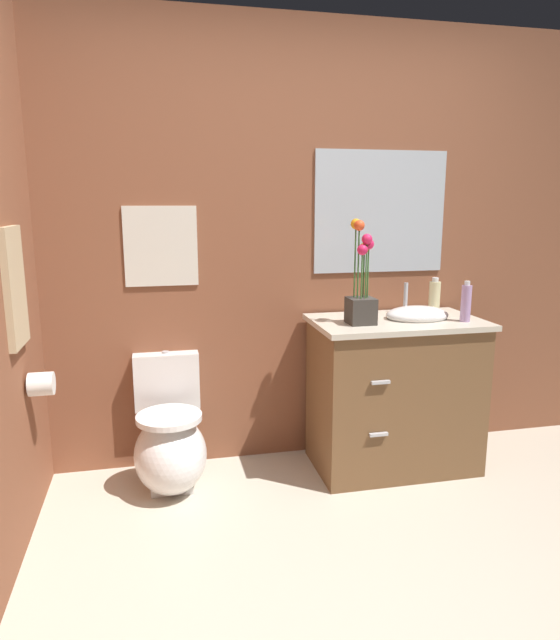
{
  "coord_description": "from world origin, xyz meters",
  "views": [
    {
      "loc": [
        -0.82,
        -1.62,
        1.51
      ],
      "look_at": [
        -0.19,
        1.2,
        0.91
      ],
      "focal_mm": 31.82,
      "sensor_mm": 36.0,
      "label": 1
    }
  ],
  "objects_px": {
    "wall_poster": "(161,246)",
    "toilet_paper_roll": "(41,384)",
    "wall_mirror": "(380,212)",
    "hanging_towel": "(15,287)",
    "vanity_cabinet": "(394,392)",
    "soap_bottle": "(434,297)",
    "flower_vase": "(361,290)",
    "toilet": "(170,443)",
    "lotion_bottle": "(466,303)"
  },
  "relations": [
    {
      "from": "flower_vase",
      "to": "wall_poster",
      "type": "bearing_deg",
      "value": 161.11
    },
    {
      "from": "wall_poster",
      "to": "hanging_towel",
      "type": "relative_size",
      "value": 0.83
    },
    {
      "from": "toilet",
      "to": "vanity_cabinet",
      "type": "xyz_separation_m",
      "value": [
        1.27,
        -0.03,
        0.2
      ]
    },
    {
      "from": "wall_poster",
      "to": "toilet_paper_roll",
      "type": "distance_m",
      "value": 0.95
    },
    {
      "from": "flower_vase",
      "to": "hanging_towel",
      "type": "bearing_deg",
      "value": -173.17
    },
    {
      "from": "flower_vase",
      "to": "toilet_paper_roll",
      "type": "relative_size",
      "value": 5.05
    },
    {
      "from": "toilet",
      "to": "hanging_towel",
      "type": "xyz_separation_m",
      "value": [
        -0.63,
        -0.28,
        0.9
      ]
    },
    {
      "from": "lotion_bottle",
      "to": "wall_poster",
      "type": "bearing_deg",
      "value": 165.3
    },
    {
      "from": "lotion_bottle",
      "to": "hanging_towel",
      "type": "xyz_separation_m",
      "value": [
        -2.24,
        -0.13,
        0.18
      ]
    },
    {
      "from": "soap_bottle",
      "to": "toilet_paper_roll",
      "type": "height_order",
      "value": "soap_bottle"
    },
    {
      "from": "vanity_cabinet",
      "to": "hanging_towel",
      "type": "distance_m",
      "value": 2.04
    },
    {
      "from": "toilet",
      "to": "wall_poster",
      "type": "bearing_deg",
      "value": 90.0
    },
    {
      "from": "hanging_towel",
      "to": "toilet",
      "type": "bearing_deg",
      "value": 24.13
    },
    {
      "from": "toilet",
      "to": "lotion_bottle",
      "type": "height_order",
      "value": "lotion_bottle"
    },
    {
      "from": "toilet",
      "to": "flower_vase",
      "type": "relative_size",
      "value": 1.24
    },
    {
      "from": "toilet",
      "to": "lotion_bottle",
      "type": "distance_m",
      "value": 1.77
    },
    {
      "from": "vanity_cabinet",
      "to": "wall_poster",
      "type": "relative_size",
      "value": 2.42
    },
    {
      "from": "wall_mirror",
      "to": "flower_vase",
      "type": "bearing_deg",
      "value": -124.01
    },
    {
      "from": "lotion_bottle",
      "to": "soap_bottle",
      "type": "bearing_deg",
      "value": 102.48
    },
    {
      "from": "toilet_paper_roll",
      "to": "wall_mirror",
      "type": "bearing_deg",
      "value": 14.14
    },
    {
      "from": "vanity_cabinet",
      "to": "toilet",
      "type": "bearing_deg",
      "value": 178.81
    },
    {
      "from": "vanity_cabinet",
      "to": "hanging_towel",
      "type": "xyz_separation_m",
      "value": [
        -1.9,
        -0.26,
        0.7
      ]
    },
    {
      "from": "lotion_bottle",
      "to": "wall_poster",
      "type": "height_order",
      "value": "wall_poster"
    },
    {
      "from": "soap_bottle",
      "to": "lotion_bottle",
      "type": "relative_size",
      "value": 0.94
    },
    {
      "from": "wall_mirror",
      "to": "hanging_towel",
      "type": "relative_size",
      "value": 1.54
    },
    {
      "from": "soap_bottle",
      "to": "lotion_bottle",
      "type": "bearing_deg",
      "value": -77.52
    },
    {
      "from": "wall_poster",
      "to": "lotion_bottle",
      "type": "bearing_deg",
      "value": -14.7
    },
    {
      "from": "toilet",
      "to": "hanging_towel",
      "type": "height_order",
      "value": "hanging_towel"
    },
    {
      "from": "vanity_cabinet",
      "to": "hanging_towel",
      "type": "height_order",
      "value": "hanging_towel"
    },
    {
      "from": "wall_mirror",
      "to": "hanging_towel",
      "type": "distance_m",
      "value": 2.0
    },
    {
      "from": "wall_poster",
      "to": "flower_vase",
      "type": "bearing_deg",
      "value": -18.89
    },
    {
      "from": "soap_bottle",
      "to": "wall_poster",
      "type": "distance_m",
      "value": 1.59
    },
    {
      "from": "soap_bottle",
      "to": "lotion_bottle",
      "type": "height_order",
      "value": "lotion_bottle"
    },
    {
      "from": "toilet_paper_roll",
      "to": "lotion_bottle",
      "type": "bearing_deg",
      "value": 1.12
    },
    {
      "from": "soap_bottle",
      "to": "wall_mirror",
      "type": "relative_size",
      "value": 0.26
    },
    {
      "from": "lotion_bottle",
      "to": "flower_vase",
      "type": "bearing_deg",
      "value": 173.15
    },
    {
      "from": "flower_vase",
      "to": "lotion_bottle",
      "type": "relative_size",
      "value": 2.5
    },
    {
      "from": "soap_bottle",
      "to": "toilet",
      "type": "bearing_deg",
      "value": -176.4
    },
    {
      "from": "flower_vase",
      "to": "lotion_bottle",
      "type": "distance_m",
      "value": 0.59
    },
    {
      "from": "wall_mirror",
      "to": "hanging_towel",
      "type": "xyz_separation_m",
      "value": [
        -1.9,
        -0.55,
        -0.3
      ]
    },
    {
      "from": "flower_vase",
      "to": "wall_poster",
      "type": "xyz_separation_m",
      "value": [
        -1.03,
        0.35,
        0.22
      ]
    },
    {
      "from": "soap_bottle",
      "to": "toilet_paper_roll",
      "type": "distance_m",
      "value": 2.17
    },
    {
      "from": "soap_bottle",
      "to": "hanging_towel",
      "type": "height_order",
      "value": "hanging_towel"
    },
    {
      "from": "soap_bottle",
      "to": "wall_mirror",
      "type": "height_order",
      "value": "wall_mirror"
    },
    {
      "from": "vanity_cabinet",
      "to": "soap_bottle",
      "type": "bearing_deg",
      "value": 23.71
    },
    {
      "from": "toilet",
      "to": "hanging_towel",
      "type": "distance_m",
      "value": 1.14
    },
    {
      "from": "wall_poster",
      "to": "wall_mirror",
      "type": "relative_size",
      "value": 0.54
    },
    {
      "from": "wall_poster",
      "to": "wall_mirror",
      "type": "xyz_separation_m",
      "value": [
        1.27,
        0.0,
        0.18
      ]
    },
    {
      "from": "hanging_towel",
      "to": "toilet_paper_roll",
      "type": "xyz_separation_m",
      "value": [
        0.06,
        0.09,
        -0.47
      ]
    },
    {
      "from": "wall_poster",
      "to": "toilet_paper_roll",
      "type": "xyz_separation_m",
      "value": [
        -0.58,
        -0.46,
        -0.59
      ]
    }
  ]
}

